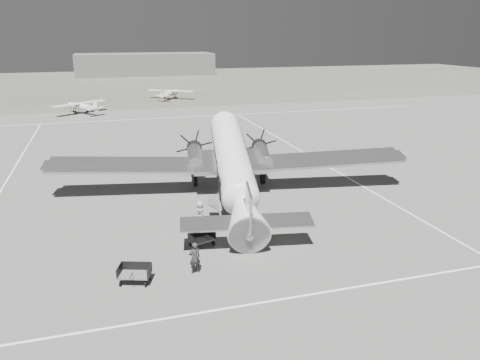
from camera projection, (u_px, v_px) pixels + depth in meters
name	position (u px, v px, depth m)	size (l,w,h in m)	color
ground	(233.00, 203.00, 36.59)	(260.00, 260.00, 0.00)	slate
taxi_line_near	(307.00, 295.00, 23.78)	(60.00, 0.15, 0.01)	white
taxi_line_right	(368.00, 189.00, 39.83)	(0.15, 80.00, 0.01)	white
taxi_line_left	(4.00, 185.00, 40.85)	(0.15, 60.00, 0.01)	white
taxi_line_horizon	(164.00, 118.00, 73.16)	(90.00, 0.15, 0.01)	white
grass_infield	(136.00, 83.00, 123.45)	(260.00, 90.00, 0.01)	#5C5A4D
hangar_main	(145.00, 64.00, 146.67)	(42.00, 14.00, 6.60)	slate
dc3_airliner	(233.00, 165.00, 36.70)	(30.04, 20.84, 5.72)	#B9B9BB
light_plane_left	(82.00, 108.00, 76.60)	(9.72, 7.89, 2.02)	white
light_plane_right	(170.00, 94.00, 93.36)	(9.75, 7.91, 2.02)	white
baggage_cart_near	(202.00, 239.00, 29.16)	(1.60, 1.13, 0.90)	#5E5E5E
baggage_cart_far	(135.00, 274.00, 24.83)	(1.77, 1.25, 1.00)	#5E5E5E
ground_crew	(195.00, 258.00, 25.77)	(0.66, 0.44, 1.82)	#292929
ramp_agent	(200.00, 219.00, 31.58)	(0.72, 0.56, 1.49)	silver
passenger	(200.00, 213.00, 32.19)	(0.86, 0.56, 1.76)	#A9A9A7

